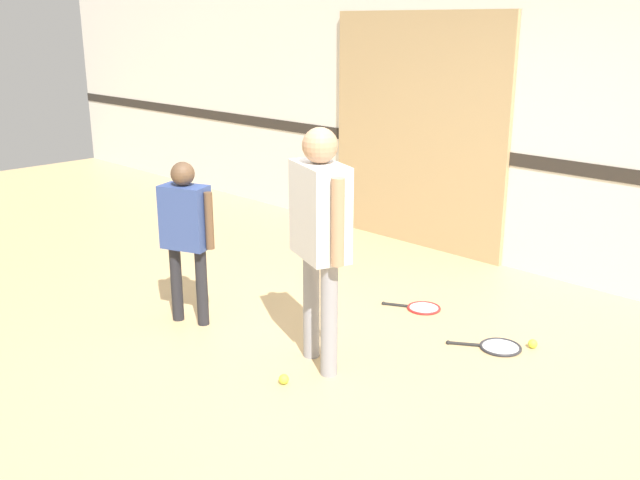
{
  "coord_description": "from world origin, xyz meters",
  "views": [
    {
      "loc": [
        3.16,
        -3.16,
        2.22
      ],
      "look_at": [
        0.09,
        -0.08,
        0.88
      ],
      "focal_mm": 40.0,
      "sensor_mm": 36.0,
      "label": 1
    }
  ],
  "objects_px": {
    "person_instructor": "(320,224)",
    "tennis_ball_near_instructor": "(284,379)",
    "racket_second_spare": "(422,308)",
    "tennis_ball_by_spare_racket": "(533,344)",
    "person_student_left": "(186,225)",
    "racket_spare_on_floor": "(498,347)"
  },
  "relations": [
    {
      "from": "person_student_left",
      "to": "racket_second_spare",
      "type": "height_order",
      "value": "person_student_left"
    },
    {
      "from": "person_instructor",
      "to": "tennis_ball_by_spare_racket",
      "type": "bearing_deg",
      "value": 75.74
    },
    {
      "from": "racket_second_spare",
      "to": "tennis_ball_near_instructor",
      "type": "xyz_separation_m",
      "value": [
        0.13,
        -1.62,
        0.02
      ]
    },
    {
      "from": "person_instructor",
      "to": "tennis_ball_near_instructor",
      "type": "relative_size",
      "value": 24.28
    },
    {
      "from": "person_instructor",
      "to": "tennis_ball_by_spare_racket",
      "type": "height_order",
      "value": "person_instructor"
    },
    {
      "from": "person_instructor",
      "to": "racket_spare_on_floor",
      "type": "bearing_deg",
      "value": 77.5
    },
    {
      "from": "tennis_ball_near_instructor",
      "to": "tennis_ball_by_spare_racket",
      "type": "distance_m",
      "value": 1.82
    },
    {
      "from": "racket_spare_on_floor",
      "to": "racket_second_spare",
      "type": "bearing_deg",
      "value": -46.98
    },
    {
      "from": "person_student_left",
      "to": "tennis_ball_by_spare_racket",
      "type": "xyz_separation_m",
      "value": [
        2.1,
        1.44,
        -0.74
      ]
    },
    {
      "from": "tennis_ball_by_spare_racket",
      "to": "person_instructor",
      "type": "bearing_deg",
      "value": -125.48
    },
    {
      "from": "racket_second_spare",
      "to": "tennis_ball_by_spare_racket",
      "type": "xyz_separation_m",
      "value": [
        1.0,
        -0.02,
        0.02
      ]
    },
    {
      "from": "person_student_left",
      "to": "tennis_ball_by_spare_racket",
      "type": "bearing_deg",
      "value": 12.79
    },
    {
      "from": "person_instructor",
      "to": "tennis_ball_near_instructor",
      "type": "bearing_deg",
      "value": -64.81
    },
    {
      "from": "person_student_left",
      "to": "tennis_ball_near_instructor",
      "type": "height_order",
      "value": "person_student_left"
    },
    {
      "from": "person_instructor",
      "to": "racket_second_spare",
      "type": "bearing_deg",
      "value": 116.04
    },
    {
      "from": "racket_spare_on_floor",
      "to": "person_instructor",
      "type": "bearing_deg",
      "value": 22.82
    },
    {
      "from": "person_instructor",
      "to": "racket_second_spare",
      "type": "distance_m",
      "value": 1.61
    },
    {
      "from": "racket_second_spare",
      "to": "tennis_ball_near_instructor",
      "type": "relative_size",
      "value": 7.49
    },
    {
      "from": "racket_spare_on_floor",
      "to": "racket_second_spare",
      "type": "distance_m",
      "value": 0.84
    },
    {
      "from": "racket_spare_on_floor",
      "to": "racket_second_spare",
      "type": "xyz_separation_m",
      "value": [
        -0.82,
        0.2,
        0.0
      ]
    },
    {
      "from": "person_instructor",
      "to": "tennis_ball_near_instructor",
      "type": "distance_m",
      "value": 1.02
    },
    {
      "from": "tennis_ball_near_instructor",
      "to": "person_instructor",
      "type": "bearing_deg",
      "value": 93.97
    }
  ]
}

